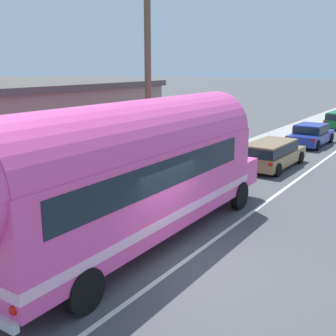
# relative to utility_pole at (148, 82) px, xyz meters

# --- Properties ---
(ground_plane) EXTENTS (300.00, 300.00, 0.00)m
(ground_plane) POSITION_rel_utility_pole_xyz_m (4.03, -3.99, -4.42)
(ground_plane) COLOR #4C4C4F
(lane_markings) EXTENTS (3.54, 80.00, 0.01)m
(lane_markings) POSITION_rel_utility_pole_xyz_m (2.45, 8.01, -4.42)
(lane_markings) COLOR silver
(lane_markings) RESTS_ON ground
(sidewalk_slab) EXTENTS (2.34, 90.00, 0.15)m
(sidewalk_slab) POSITION_rel_utility_pole_xyz_m (-0.55, 6.01, -4.35)
(sidewalk_slab) COLOR #9E9B93
(sidewalk_slab) RESTS_ON ground
(utility_pole) EXTENTS (1.80, 0.24, 8.50)m
(utility_pole) POSITION_rel_utility_pole_xyz_m (0.00, 0.00, 0.00)
(utility_pole) COLOR brown
(utility_pole) RESTS_ON ground
(painted_bus) EXTENTS (2.65, 12.33, 4.12)m
(painted_bus) POSITION_rel_utility_pole_xyz_m (2.33, -4.12, -2.12)
(painted_bus) COLOR #EA4C9E
(painted_bus) RESTS_ON ground
(car_lead) EXTENTS (2.03, 4.73, 1.37)m
(car_lead) POSITION_rel_utility_pole_xyz_m (2.25, 7.23, -3.63)
(car_lead) COLOR olive
(car_lead) RESTS_ON ground
(car_second) EXTENTS (2.01, 4.57, 1.37)m
(car_second) POSITION_rel_utility_pole_xyz_m (2.16, 14.56, -3.69)
(car_second) COLOR navy
(car_second) RESTS_ON ground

